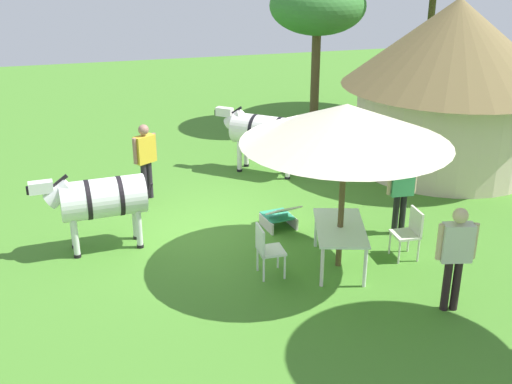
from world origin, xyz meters
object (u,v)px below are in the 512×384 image
object	(u,v)px
shade_umbrella	(346,124)
standing_watcher	(145,155)
guest_behind_table	(456,250)
zebra_by_umbrella	(100,199)
acacia_tree_left_background	(318,7)
patio_dining_table	(340,231)
thatched_hut	(451,78)
zebra_nearest_camera	(265,131)
patio_chair_near_lawn	(410,230)
patio_chair_near_hut	(266,247)
guest_beside_umbrella	(402,187)
striped_lounge_chair	(280,216)

from	to	relation	value
shade_umbrella	standing_watcher	xyz separation A→B (m)	(-3.84, -2.86, -1.54)
guest_behind_table	zebra_by_umbrella	xyz separation A→B (m)	(-3.42, -4.98, -0.04)
shade_umbrella	acacia_tree_left_background	bearing A→B (deg)	163.17
patio_dining_table	guest_behind_table	world-z (taller)	guest_behind_table
thatched_hut	zebra_nearest_camera	bearing A→B (deg)	-98.66
patio_chair_near_lawn	standing_watcher	xyz separation A→B (m)	(-3.87, -4.16, 0.47)
zebra_by_umbrella	acacia_tree_left_background	world-z (taller)	acacia_tree_left_background
patio_dining_table	patio_chair_near_hut	world-z (taller)	patio_chair_near_hut
zebra_by_umbrella	acacia_tree_left_background	distance (m)	9.36
shade_umbrella	patio_dining_table	bearing A→B (deg)	-153.43
guest_behind_table	acacia_tree_left_background	bearing A→B (deg)	-85.97
patio_chair_near_lawn	standing_watcher	size ratio (longest dim) A/B	0.55
standing_watcher	patio_chair_near_hut	bearing A→B (deg)	80.47
shade_umbrella	guest_behind_table	distance (m)	2.55
guest_beside_umbrella	striped_lounge_chair	size ratio (longest dim) A/B	1.80
zebra_nearest_camera	guest_beside_umbrella	bearing A→B (deg)	-118.98
thatched_hut	zebra_by_umbrella	bearing A→B (deg)	-73.79
guest_behind_table	standing_watcher	world-z (taller)	guest_behind_table
guest_behind_table	zebra_by_umbrella	size ratio (longest dim) A/B	0.78
thatched_hut	patio_chair_near_hut	size ratio (longest dim) A/B	5.71
shade_umbrella	zebra_by_umbrella	xyz separation A→B (m)	(-1.70, -3.87, -1.56)
patio_chair_near_lawn	striped_lounge_chair	world-z (taller)	patio_chair_near_lawn
patio_chair_near_lawn	patio_chair_near_hut	bearing A→B (deg)	90.92
shade_umbrella	patio_chair_near_hut	xyz separation A→B (m)	(0.01, -1.30, -2.01)
patio_dining_table	striped_lounge_chair	xyz separation A→B (m)	(-1.68, -0.55, -0.41)
patio_chair_near_lawn	guest_beside_umbrella	distance (m)	1.04
guest_beside_umbrella	acacia_tree_left_background	distance (m)	7.72
striped_lounge_chair	zebra_nearest_camera	bearing A→B (deg)	71.10
patio_chair_near_lawn	standing_watcher	distance (m)	5.71
patio_dining_table	striped_lounge_chair	world-z (taller)	patio_dining_table
patio_chair_near_hut	striped_lounge_chair	world-z (taller)	patio_chair_near_hut
thatched_hut	acacia_tree_left_background	xyz separation A→B (m)	(-4.06, -1.89, 1.24)
patio_chair_near_lawn	acacia_tree_left_background	size ratio (longest dim) A/B	0.21
guest_beside_umbrella	zebra_nearest_camera	size ratio (longest dim) A/B	0.83
patio_chair_near_lawn	zebra_by_umbrella	xyz separation A→B (m)	(-1.73, -5.17, 0.45)
patio_dining_table	zebra_nearest_camera	world-z (taller)	zebra_nearest_camera
patio_chair_near_hut	acacia_tree_left_background	bearing A→B (deg)	154.77
zebra_nearest_camera	acacia_tree_left_background	world-z (taller)	acacia_tree_left_background
zebra_by_umbrella	acacia_tree_left_background	xyz separation A→B (m)	(-6.44, 6.33, 2.44)
zebra_by_umbrella	standing_watcher	bearing A→B (deg)	-30.00
guest_behind_table	zebra_by_umbrella	world-z (taller)	guest_behind_table
zebra_by_umbrella	thatched_hut	bearing A→B (deg)	-78.70
standing_watcher	shade_umbrella	bearing A→B (deg)	95.07
patio_chair_near_lawn	striped_lounge_chair	size ratio (longest dim) A/B	1.01
guest_beside_umbrella	patio_dining_table	bearing A→B (deg)	32.39
shade_umbrella	patio_dining_table	world-z (taller)	shade_umbrella
thatched_hut	patio_chair_near_lawn	xyz separation A→B (m)	(4.12, -3.05, -1.65)
shade_umbrella	standing_watcher	world-z (taller)	shade_umbrella
patio_chair_near_hut	striped_lounge_chair	xyz separation A→B (m)	(-1.69, 0.75, -0.27)
patio_dining_table	patio_chair_near_lawn	xyz separation A→B (m)	(0.03, 1.30, -0.14)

